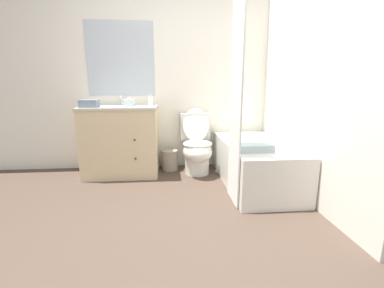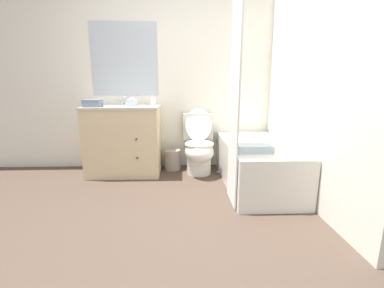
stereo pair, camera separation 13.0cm
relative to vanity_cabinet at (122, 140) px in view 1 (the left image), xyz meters
The scene contains 13 objects.
ground_plane 1.67m from the vanity_cabinet, 62.69° to the right, with size 14.00×14.00×0.00m, color #47382D.
wall_back 1.13m from the vanity_cabinet, 23.13° to the left, with size 8.00×0.06×2.50m.
wall_right 2.20m from the vanity_cabinet, 16.22° to the right, with size 0.05×2.72×2.50m.
vanity_cabinet is the anchor object (origin of this frame).
sink_faucet 0.50m from the vanity_cabinet, 90.00° to the left, with size 0.14×0.12×0.12m.
toilet 0.96m from the vanity_cabinet, ahead, with size 0.39×0.64×0.83m.
bathtub 1.66m from the vanity_cabinet, 16.21° to the right, with size 0.70×1.49×0.49m.
shower_curtain 1.64m from the vanity_cabinet, 37.39° to the right, with size 0.02×0.39×2.04m.
wastebasket 0.69m from the vanity_cabinet, ahead, with size 0.22×0.22×0.27m.
tissue_box 0.48m from the vanity_cabinet, ahead, with size 0.12×0.14×0.10m.
soap_dispenser 0.62m from the vanity_cabinet, ahead, with size 0.05×0.05×0.14m.
hand_towel_folded 0.58m from the vanity_cabinet, 157.18° to the right, with size 0.20×0.17×0.09m.
bath_towel_folded 1.69m from the vanity_cabinet, 31.38° to the right, with size 0.33×0.20×0.07m.
Camera 1 is at (-0.13, -1.83, 1.11)m, focal length 24.00 mm.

